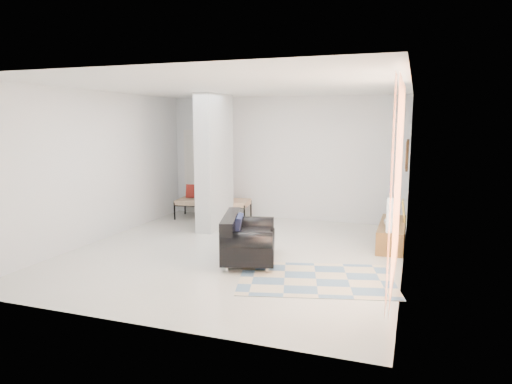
% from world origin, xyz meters
% --- Properties ---
extents(floor, '(6.00, 6.00, 0.00)m').
position_xyz_m(floor, '(0.00, 0.00, 0.00)').
color(floor, beige).
rests_on(floor, ground).
extents(ceiling, '(6.00, 6.00, 0.00)m').
position_xyz_m(ceiling, '(0.00, 0.00, 2.80)').
color(ceiling, white).
rests_on(ceiling, wall_back).
extents(wall_back, '(6.00, 0.00, 6.00)m').
position_xyz_m(wall_back, '(0.00, 3.00, 1.40)').
color(wall_back, silver).
rests_on(wall_back, ground).
extents(wall_front, '(6.00, 0.00, 6.00)m').
position_xyz_m(wall_front, '(0.00, -3.00, 1.40)').
color(wall_front, silver).
rests_on(wall_front, ground).
extents(wall_left, '(0.00, 6.00, 6.00)m').
position_xyz_m(wall_left, '(-2.75, 0.00, 1.40)').
color(wall_left, silver).
rests_on(wall_left, ground).
extents(wall_right, '(0.00, 6.00, 6.00)m').
position_xyz_m(wall_right, '(2.75, 0.00, 1.40)').
color(wall_right, silver).
rests_on(wall_right, ground).
extents(partition_column, '(0.35, 1.20, 2.80)m').
position_xyz_m(partition_column, '(-1.10, 1.60, 1.40)').
color(partition_column, '#B5BABD').
rests_on(partition_column, floor).
extents(hallway_door, '(0.85, 0.06, 2.04)m').
position_xyz_m(hallway_door, '(-2.10, 2.96, 1.02)').
color(hallway_door, silver).
rests_on(hallway_door, floor).
extents(curtain, '(0.00, 2.55, 2.55)m').
position_xyz_m(curtain, '(2.67, -1.15, 1.45)').
color(curtain, '#F97941').
rests_on(curtain, wall_right).
extents(wall_art, '(0.04, 0.45, 0.55)m').
position_xyz_m(wall_art, '(2.72, 1.42, 1.65)').
color(wall_art, '#351F0E').
rests_on(wall_art, wall_right).
extents(media_console, '(0.45, 1.70, 0.80)m').
position_xyz_m(media_console, '(2.52, 1.42, 0.21)').
color(media_console, brown).
rests_on(media_console, floor).
extents(loveseat, '(1.14, 1.53, 0.76)m').
position_xyz_m(loveseat, '(0.35, -0.41, 0.36)').
color(loveseat, silver).
rests_on(loveseat, floor).
extents(daybed, '(1.76, 0.92, 0.77)m').
position_xyz_m(daybed, '(-1.57, 2.47, 0.42)').
color(daybed, black).
rests_on(daybed, floor).
extents(area_rug, '(2.47, 1.95, 0.01)m').
position_xyz_m(area_rug, '(1.60, -0.90, 0.01)').
color(area_rug, '#C5B697').
rests_on(area_rug, floor).
extents(cylinder_lamp, '(0.11, 0.11, 0.58)m').
position_xyz_m(cylinder_lamp, '(2.50, 0.69, 0.69)').
color(cylinder_lamp, white).
rests_on(cylinder_lamp, media_console).
extents(bronze_figurine, '(0.13, 0.13, 0.24)m').
position_xyz_m(bronze_figurine, '(2.47, 1.90, 0.52)').
color(bronze_figurine, black).
rests_on(bronze_figurine, media_console).
extents(vase, '(0.20, 0.20, 0.20)m').
position_xyz_m(vase, '(2.47, 1.22, 0.50)').
color(vase, silver).
rests_on(vase, media_console).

